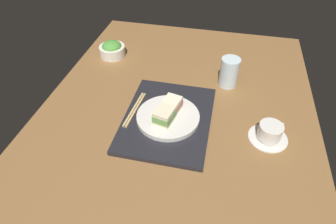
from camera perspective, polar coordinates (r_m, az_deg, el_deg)
name	(u,v)px	position (r cm, az deg, el deg)	size (l,w,h in cm)	color
ground_plane	(174,121)	(101.27, 1.32, -1.87)	(140.00, 100.00, 3.00)	brown
serving_tray	(168,119)	(98.79, -0.07, -1.38)	(38.65, 29.91, 1.66)	black
sandwich_plate	(168,117)	(97.06, 0.00, -1.02)	(21.80, 21.80, 1.64)	silver
sandwich_near	(172,105)	(96.98, 0.73, 1.43)	(7.93, 7.05, 4.58)	#EFE5C1
sandwich_far	(164,116)	(92.83, -0.76, -0.73)	(8.16, 7.18, 4.91)	beige
salad_bowl	(112,49)	(134.51, -11.25, 12.37)	(11.71, 11.71, 7.14)	silver
chopsticks_pair	(135,109)	(101.37, -6.75, 0.55)	(18.38, 3.12, 0.70)	tan
coffee_cup	(270,133)	(97.46, 19.92, -3.99)	(12.88, 12.88, 5.91)	silver
drinking_glass	(229,72)	(114.44, 12.30, 7.89)	(7.40, 7.40, 11.89)	silver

